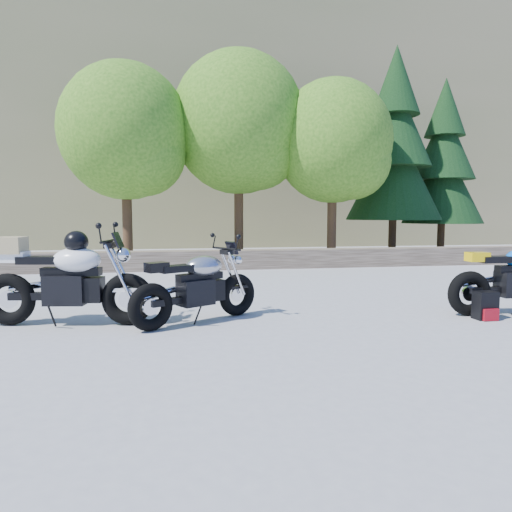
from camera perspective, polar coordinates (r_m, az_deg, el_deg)
The scene contains 11 objects.
ground at distance 6.67m, azimuth -0.23°, elevation -7.23°, with size 90.00×90.00×0.00m, color #929297.
stone_wall at distance 12.03m, azimuth -4.59°, elevation -0.47°, with size 22.00×0.55×0.50m, color #473C2F.
hillside at distance 35.19m, azimuth -3.11°, elevation 15.12°, with size 80.00×30.00×15.00m, color olive.
tree_decid_left at distance 13.80m, azimuth -15.61°, elevation 14.18°, with size 3.67×3.67×5.62m.
tree_decid_mid at distance 14.34m, azimuth -1.73°, elevation 15.66°, with size 4.08×4.08×6.24m.
tree_decid_right at distance 14.34m, azimuth 10.08°, elevation 13.39°, with size 3.54×3.54×5.41m.
conifer_near at distance 16.49m, azimuth 16.94°, elevation 12.80°, with size 3.17×3.17×7.06m.
conifer_far at distance 18.03m, azimuth 22.39°, elevation 10.66°, with size 2.82×2.82×6.27m.
silver_bike at distance 6.10m, azimuth -7.30°, elevation -3.88°, with size 1.76×1.12×0.98m.
white_bike at distance 6.38m, azimuth -22.57°, elevation -2.70°, with size 2.22×0.71×1.23m.
backpack at distance 7.03m, azimuth 26.76°, elevation -5.60°, with size 0.29×0.25×0.39m.
Camera 1 is at (-1.08, -6.43, 1.44)m, focal length 32.00 mm.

